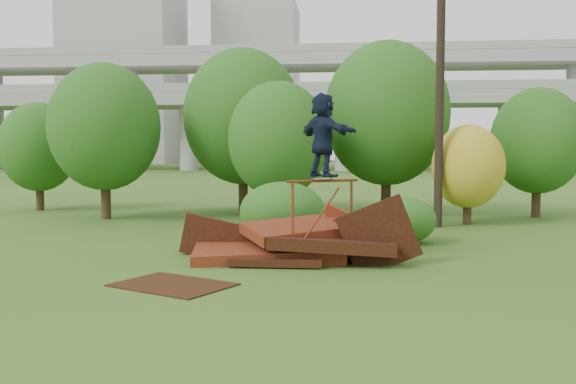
# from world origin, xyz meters

# --- Properties ---
(ground) EXTENTS (240.00, 240.00, 0.00)m
(ground) POSITION_xyz_m (0.00, 0.00, 0.00)
(ground) COLOR #2D5116
(ground) RESTS_ON ground
(scrap_pile) EXTENTS (5.89, 2.91, 1.97)m
(scrap_pile) POSITION_xyz_m (-0.63, 1.86, 0.38)
(scrap_pile) COLOR #4F180E
(scrap_pile) RESTS_ON ground
(grind_rail) EXTENTS (1.61, 0.97, 1.93)m
(grind_rail) POSITION_xyz_m (0.05, 1.51, 1.28)
(grind_rail) COLOR brown
(grind_rail) RESTS_ON ground
(skateboard) EXTENTS (0.67, 0.49, 0.07)m
(skateboard) POSITION_xyz_m (0.05, 1.52, 1.98)
(skateboard) COLOR black
(skateboard) RESTS_ON grind_rail
(skater) EXTENTS (1.60, 1.69, 1.91)m
(skater) POSITION_xyz_m (0.05, 1.52, 2.95)
(skater) COLOR black
(skater) RESTS_ON skateboard
(flat_plate) EXTENTS (2.61, 2.34, 0.03)m
(flat_plate) POSITION_xyz_m (-2.72, -1.23, 0.01)
(flat_plate) COLOR #311A0A
(flat_plate) RESTS_ON ground
(tree_0) EXTENTS (4.10, 4.10, 5.78)m
(tree_0) POSITION_xyz_m (-8.37, 9.82, 3.41)
(tree_0) COLOR black
(tree_0) RESTS_ON ground
(tree_1) EXTENTS (4.79, 4.79, 6.67)m
(tree_1) POSITION_xyz_m (-3.67, 12.60, 3.91)
(tree_1) COLOR black
(tree_1) RESTS_ON ground
(tree_2) EXTENTS (3.53, 3.53, 4.97)m
(tree_2) POSITION_xyz_m (-1.83, 9.11, 2.94)
(tree_2) COLOR black
(tree_2) RESTS_ON ground
(tree_3) EXTENTS (4.91, 4.91, 6.81)m
(tree_3) POSITION_xyz_m (2.08, 12.27, 3.98)
(tree_3) COLOR black
(tree_3) RESTS_ON ground
(tree_4) EXTENTS (2.50, 2.50, 3.45)m
(tree_4) POSITION_xyz_m (4.71, 9.40, 2.00)
(tree_4) COLOR black
(tree_4) RESTS_ON ground
(tree_5) EXTENTS (3.51, 3.51, 4.93)m
(tree_5) POSITION_xyz_m (7.76, 12.07, 2.91)
(tree_5) COLOR black
(tree_5) RESTS_ON ground
(tree_6) EXTENTS (3.27, 3.27, 4.56)m
(tree_6) POSITION_xyz_m (-12.40, 12.73, 2.68)
(tree_6) COLOR black
(tree_6) RESTS_ON ground
(shrub_left) EXTENTS (2.45, 2.26, 1.70)m
(shrub_left) POSITION_xyz_m (-1.23, 4.82, 0.85)
(shrub_left) COLOR #1C4D14
(shrub_left) RESTS_ON ground
(shrub_right) EXTENTS (1.84, 1.68, 1.30)m
(shrub_right) POSITION_xyz_m (2.14, 4.74, 0.65)
(shrub_right) COLOR #1C4D14
(shrub_right) RESTS_ON ground
(utility_pole) EXTENTS (1.40, 0.28, 8.96)m
(utility_pole) POSITION_xyz_m (3.60, 8.51, 4.55)
(utility_pole) COLOR black
(utility_pole) RESTS_ON ground
(freeway_overpass) EXTENTS (160.00, 15.00, 13.70)m
(freeway_overpass) POSITION_xyz_m (0.00, 62.92, 10.32)
(freeway_overpass) COLOR gray
(freeway_overpass) RESTS_ON ground
(building_left) EXTENTS (18.00, 16.00, 35.00)m
(building_left) POSITION_xyz_m (-38.00, 95.00, 17.50)
(building_left) COLOR #9E9E99
(building_left) RESTS_ON ground
(building_right) EXTENTS (14.00, 14.00, 28.00)m
(building_right) POSITION_xyz_m (-16.00, 102.00, 14.00)
(building_right) COLOR #9E9E99
(building_right) RESTS_ON ground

